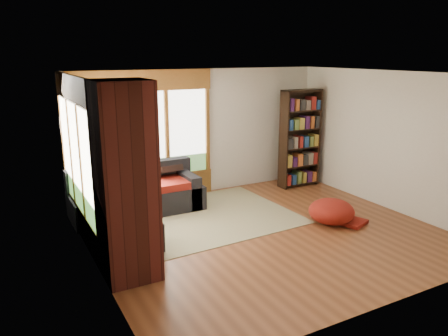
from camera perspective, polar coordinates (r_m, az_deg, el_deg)
name	(u,v)px	position (r m, az deg, el deg)	size (l,w,h in m)	color
floor	(265,232)	(7.41, 5.43, -8.37)	(5.50, 5.50, 0.00)	brown
ceiling	(270,74)	(6.82, 5.97, 12.15)	(5.50, 5.50, 0.00)	white
wall_back	(200,133)	(9.13, -3.10, 4.65)	(5.50, 0.04, 2.60)	silver
wall_front	(393,203)	(5.20, 21.22, -4.24)	(5.50, 0.04, 2.60)	silver
wall_left	(92,180)	(5.96, -16.86, -1.49)	(0.04, 5.00, 2.60)	silver
wall_right	(389,141)	(8.81, 20.74, 3.33)	(0.04, 5.00, 2.60)	silver
windows_back	(145,135)	(8.66, -10.23, 4.22)	(2.82, 0.10, 1.90)	brown
windows_left	(77,157)	(7.10, -18.66, 1.35)	(0.10, 2.62, 1.90)	brown
roller_blind	(68,124)	(7.84, -19.76, 5.45)	(0.03, 0.72, 0.90)	#7E9A5C
brick_chimney	(126,183)	(5.71, -12.70, -1.92)	(0.70, 0.70, 2.60)	#471914
sectional_sofa	(121,204)	(8.01, -13.27, -4.59)	(2.20, 2.20, 0.80)	black
area_rug	(202,218)	(8.00, -2.91, -6.49)	(3.24, 2.47, 0.01)	beige
bookshelf	(300,139)	(9.78, 9.90, 3.79)	(0.92, 0.31, 2.15)	black
pouf	(332,211)	(7.91, 13.87, -5.45)	(0.80, 0.80, 0.43)	maroon
dog_tan	(124,174)	(7.95, -12.93, -0.81)	(1.14, 0.92, 0.56)	brown
dog_brindle	(130,189)	(7.22, -12.12, -2.74)	(0.60, 0.90, 0.47)	black
throw_pillows	(120,176)	(8.01, -13.49, -1.09)	(1.98, 1.68, 0.45)	black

